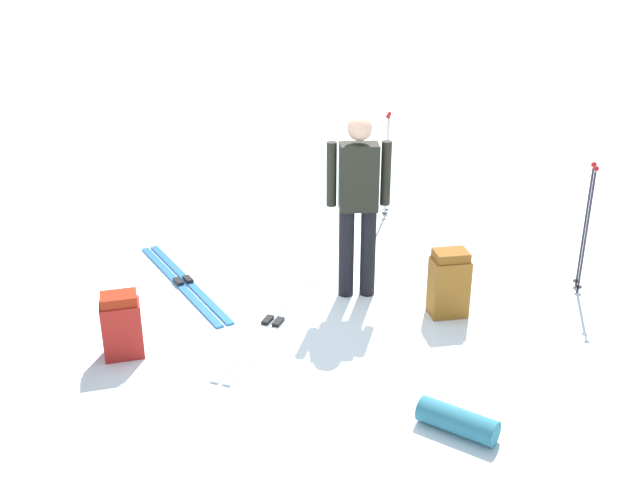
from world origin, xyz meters
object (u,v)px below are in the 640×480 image
Objects in this scene: skier_standing at (358,198)px; ski_poles_planted_far at (387,160)px; sleeping_mat_rolled at (457,421)px; ski_poles_planted_near at (587,222)px; backpack_large_dark at (449,284)px; ski_pair_far at (183,282)px; ski_pair_near at (273,323)px; backpack_bright at (122,326)px.

skier_standing is 1.36× the size of ski_poles_planted_far.
sleeping_mat_rolled is (3.58, 2.05, -0.61)m from ski_poles_planted_far.
ski_poles_planted_near is 2.26× the size of sleeping_mat_rolled.
ski_poles_planted_far is (-2.00, -1.45, 0.40)m from backpack_large_dark.
skier_standing is at bearing 110.16° from ski_pair_far.
ski_pair_near is at bearing 3.49° from ski_poles_planted_far.
ski_poles_planted_far is 4.17m from sleeping_mat_rolled.
backpack_bright is 0.43× the size of ski_poles_planted_far.
ski_pair_far is at bearing -69.84° from skier_standing.
ski_pair_near is at bearing -48.95° from ski_poles_planted_near.
backpack_large_dark is at bearing 103.77° from ski_pair_far.
ski_poles_planted_far is at bearing -176.51° from ski_pair_near.
ski_poles_planted_near is (-2.90, 3.01, 0.43)m from backpack_bright.
backpack_large_dark is at bearing -42.17° from ski_poles_planted_near.
backpack_large_dark is at bearing 132.04° from backpack_bright.
ski_poles_planted_far is 2.27× the size of sleeping_mat_rolled.
skier_standing is 2.79× the size of backpack_large_dark.
ski_pair_far is 1.43× the size of ski_poles_planted_far.
backpack_large_dark reaches higher than ski_pair_near.
backpack_bright is 3.94m from ski_poles_planted_far.
backpack_bright is (1.26, 0.39, 0.25)m from ski_pair_far.
ski_pair_near is 2.97m from ski_poles_planted_far.
ski_pair_far is 3.21m from sleeping_mat_rolled.
ski_pair_far is 1.35m from backpack_bright.
backpack_large_dark is at bearing 91.51° from skier_standing.
ski_poles_planted_near is at bearing 131.05° from ski_pair_near.
skier_standing reaches higher than sleeping_mat_rolled.
ski_pair_near is at bearing 76.44° from ski_pair_far.
ski_poles_planted_far reaches higher than ski_pair_far.
sleeping_mat_rolled is (2.62, -0.34, -0.60)m from ski_poles_planted_near.
ski_poles_planted_near is at bearing 137.83° from backpack_large_dark.
ski_pair_far is at bearing -107.71° from sleeping_mat_rolled.
backpack_large_dark is 1.45m from ski_poles_planted_near.
ski_pair_far is 3.83m from ski_poles_planted_near.
ski_pair_far is at bearing -103.56° from ski_pair_near.
backpack_large_dark is at bearing 35.86° from ski_poles_planted_far.
skier_standing reaches higher than ski_poles_planted_far.
ski_pair_near is at bearing -110.25° from sleeping_mat_rolled.
ski_poles_planted_near reaches higher than sleeping_mat_rolled.
ski_poles_planted_far is at bearing 158.80° from ski_pair_far.
backpack_large_dark reaches higher than backpack_bright.
backpack_bright is at bearing -46.03° from ski_poles_planted_near.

